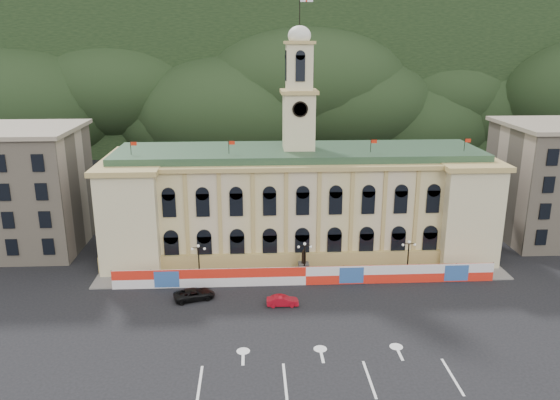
{
  "coord_description": "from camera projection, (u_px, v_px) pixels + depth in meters",
  "views": [
    {
      "loc": [
        -6.82,
        -50.19,
        30.86
      ],
      "look_at": [
        -3.22,
        18.0,
        10.76
      ],
      "focal_mm": 35.0,
      "sensor_mm": 36.0,
      "label": 1
    }
  ],
  "objects": [
    {
      "name": "red_sedan",
      "position": [
        283.0,
        301.0,
        65.71
      ],
      "size": [
        1.36,
        3.86,
        1.27
      ],
      "primitive_type": "imported",
      "rotation": [
        0.0,
        0.0,
        1.57
      ],
      "color": "#A20B19",
      "rests_on": "ground"
    },
    {
      "name": "city_hall",
      "position": [
        298.0,
        200.0,
        81.39
      ],
      "size": [
        56.2,
        17.6,
        37.1
      ],
      "color": "beige",
      "rests_on": "ground"
    },
    {
      "name": "ground",
      "position": [
        320.0,
        346.0,
        57.14
      ],
      "size": [
        260.0,
        260.0,
        0.0
      ],
      "primitive_type": "plane",
      "color": "black",
      "rests_on": "ground"
    },
    {
      "name": "pavement",
      "position": [
        304.0,
        275.0,
        74.12
      ],
      "size": [
        56.0,
        5.5,
        0.16
      ],
      "primitive_type": "cube",
      "color": "slate",
      "rests_on": "ground"
    },
    {
      "name": "lamp_right",
      "position": [
        408.0,
        255.0,
        73.27
      ],
      "size": [
        1.96,
        0.44,
        5.15
      ],
      "color": "black",
      "rests_on": "ground"
    },
    {
      "name": "black_suv",
      "position": [
        194.0,
        294.0,
        67.29
      ],
      "size": [
        5.27,
        6.42,
        1.41
      ],
      "primitive_type": "imported",
      "rotation": [
        0.0,
        0.0,
        1.88
      ],
      "color": "black",
      "rests_on": "ground"
    },
    {
      "name": "hoarding_fence",
      "position": [
        306.0,
        276.0,
        71.23
      ],
      "size": [
        50.0,
        0.44,
        2.5
      ],
      "color": "red",
      "rests_on": "ground"
    },
    {
      "name": "lamp_center",
      "position": [
        304.0,
        257.0,
        72.56
      ],
      "size": [
        1.96,
        0.44,
        5.15
      ],
      "color": "black",
      "rests_on": "ground"
    },
    {
      "name": "statue",
      "position": [
        304.0,
        267.0,
        74.05
      ],
      "size": [
        1.4,
        1.4,
        3.72
      ],
      "color": "#595651",
      "rests_on": "ground"
    },
    {
      "name": "hill_ridge",
      "position": [
        273.0,
        78.0,
        168.5
      ],
      "size": [
        230.0,
        80.0,
        64.0
      ],
      "color": "black",
      "rests_on": "ground"
    },
    {
      "name": "lamp_left",
      "position": [
        199.0,
        259.0,
        71.85
      ],
      "size": [
        1.96,
        0.44,
        5.15
      ],
      "color": "black",
      "rests_on": "ground"
    },
    {
      "name": "lane_markings",
      "position": [
        326.0,
        374.0,
        52.35
      ],
      "size": [
        26.0,
        10.0,
        0.02
      ],
      "primitive_type": null,
      "color": "white",
      "rests_on": "ground"
    },
    {
      "name": "side_building_left",
      "position": [
        12.0,
        189.0,
        81.96
      ],
      "size": [
        21.0,
        17.0,
        18.6
      ],
      "color": "tan",
      "rests_on": "ground"
    }
  ]
}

